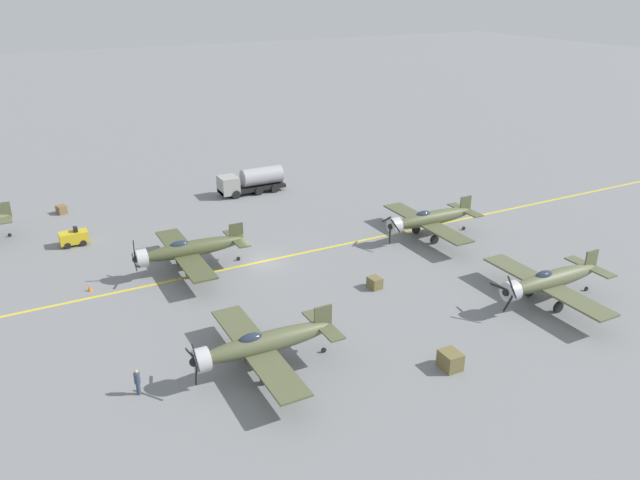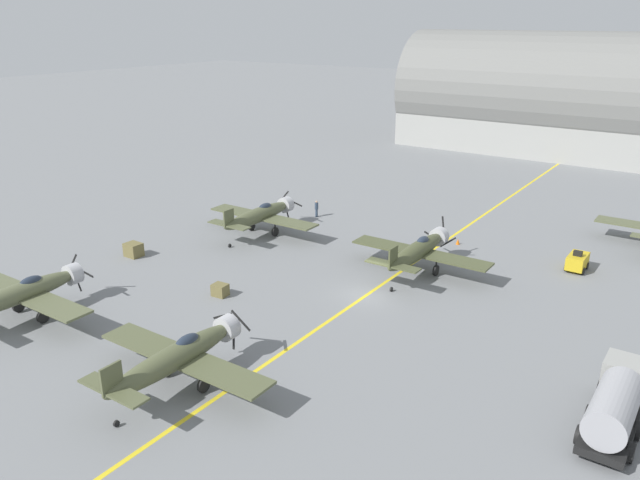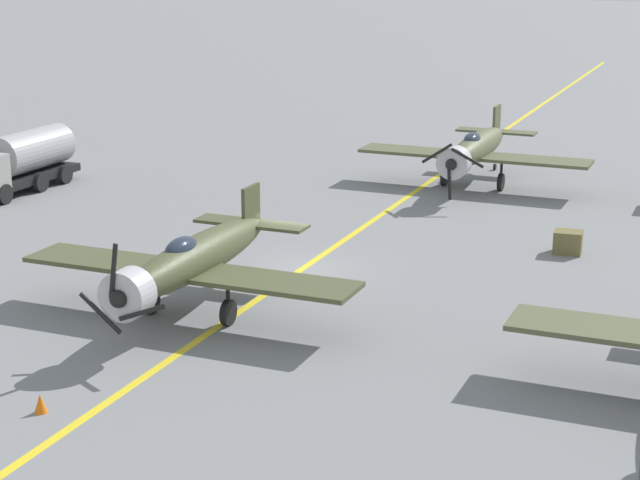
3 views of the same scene
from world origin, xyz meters
The scene contains 13 objects.
ground_plane centered at (0.00, 0.00, 0.00)m, with size 400.00×400.00×0.00m, color slate.
taxiway_stripe centered at (0.00, 0.00, 0.00)m, with size 0.30×160.00×0.01m, color yellow.
airplane_near_left centered at (-17.85, -17.31, 2.01)m, with size 12.00×9.98×3.65m.
airplane_mid_left centered at (-15.84, 6.27, 2.01)m, with size 12.00×9.98×3.65m.
airplane_mid_center centered at (1.24, 6.01, 2.01)m, with size 12.00×9.98×3.79m.
airplane_near_center centered at (-2.49, -17.18, 2.01)m, with size 12.00×9.98×3.65m.
fuel_tanker centered at (18.91, -7.04, 1.51)m, with size 2.67×8.00×2.98m.
tow_tractor centered at (12.06, 14.18, 0.79)m, with size 1.57×2.60×1.79m.
ground_crew_walking centered at (-14.61, 14.08, 0.96)m, with size 0.38×0.38×1.77m.
supply_crate_by_tanker centered at (-9.23, -6.65, 0.47)m, with size 1.13×0.94×0.94m, color brown.
supply_crate_outboard centered at (-21.39, -4.81, 0.61)m, with size 1.46×1.21×1.21m, color brown.
traffic_cone centered at (1.31, 14.48, 0.28)m, with size 0.36×0.36×0.55m, color orange.
hangar centered at (-7.77, 63.45, 7.58)m, with size 38.21×18.60×18.60m.
Camera 2 is at (21.73, -38.31, 20.15)m, focal length 35.00 mm.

